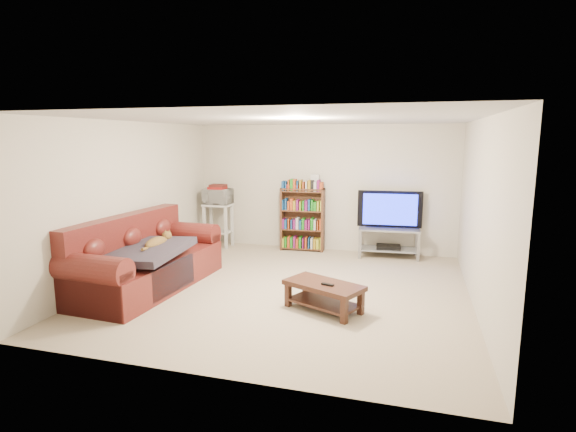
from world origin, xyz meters
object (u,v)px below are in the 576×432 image
(coffee_table, at_px, (324,291))
(tv_stand, at_px, (389,238))
(bookshelf, at_px, (302,218))
(sofa, at_px, (143,263))

(coffee_table, distance_m, tv_stand, 2.93)
(coffee_table, bearing_deg, tv_stand, 102.20)
(bookshelf, bearing_deg, coffee_table, -74.05)
(tv_stand, bearing_deg, sofa, -145.38)
(tv_stand, relative_size, bookshelf, 0.92)
(sofa, distance_m, bookshelf, 3.24)
(tv_stand, bearing_deg, coffee_table, -106.63)
(coffee_table, height_order, bookshelf, bookshelf)
(coffee_table, bearing_deg, sofa, -159.10)
(tv_stand, xyz_separation_m, bookshelf, (-1.64, 0.08, 0.26))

